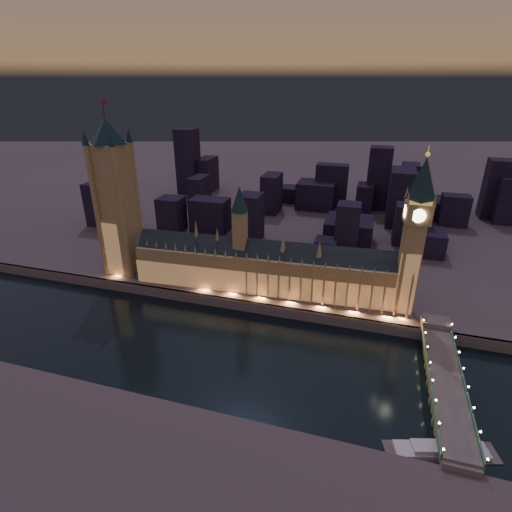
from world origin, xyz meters
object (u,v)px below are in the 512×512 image
(palace_of_westminster, at_px, (265,268))
(victoria_tower, at_px, (115,192))
(elizabeth_tower, at_px, (416,225))
(river_boat, at_px, (441,450))
(westminster_bridge, at_px, (444,379))

(palace_of_westminster, xyz_separation_m, victoria_tower, (-119.99, 0.18, 47.57))
(palace_of_westminster, distance_m, elizabeth_tower, 107.15)
(river_boat, bearing_deg, victoria_tower, 154.76)
(westminster_bridge, bearing_deg, river_boat, -96.98)
(westminster_bridge, height_order, river_boat, westminster_bridge)
(palace_of_westminster, xyz_separation_m, river_boat, (112.76, -109.53, -24.81))
(westminster_bridge, bearing_deg, palace_of_westminster, 151.11)
(victoria_tower, xyz_separation_m, westminster_bridge, (238.17, -65.38, -67.94))
(elizabeth_tower, height_order, river_boat, elizabeth_tower)
(westminster_bridge, relative_size, river_boat, 2.20)
(victoria_tower, distance_m, elizabeth_tower, 218.04)
(victoria_tower, relative_size, westminster_bridge, 1.17)
(river_boat, bearing_deg, palace_of_westminster, 135.83)
(victoria_tower, bearing_deg, westminster_bridge, -15.35)
(elizabeth_tower, bearing_deg, river_boat, -82.35)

